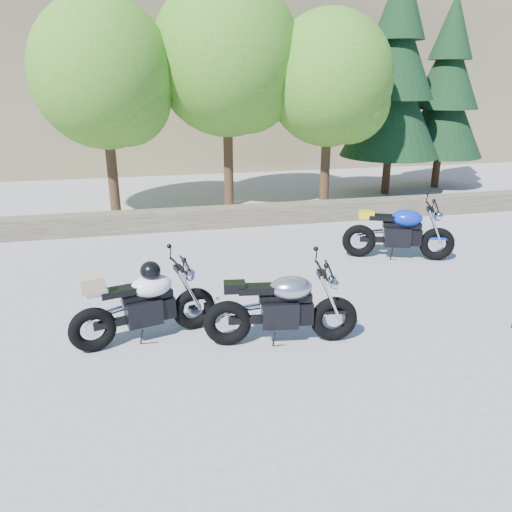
{
  "coord_description": "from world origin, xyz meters",
  "views": [
    {
      "loc": [
        -1.54,
        -7.01,
        3.7
      ],
      "look_at": [
        0.2,
        1.0,
        0.75
      ],
      "focal_mm": 35.0,
      "sensor_mm": 36.0,
      "label": 1
    }
  ],
  "objects": [
    {
      "name": "white_bike",
      "position": [
        -1.74,
        -0.21,
        0.6
      ],
      "size": [
        2.16,
        0.84,
        1.21
      ],
      "rotation": [
        0.0,
        0.0,
        0.25
      ],
      "color": "black",
      "rests_on": "ground"
    },
    {
      "name": "ground",
      "position": [
        0.0,
        0.0,
        0.0
      ],
      "size": [
        90.0,
        90.0,
        0.0
      ],
      "primitive_type": "plane",
      "color": "gray",
      "rests_on": "ground"
    },
    {
      "name": "blue_bike",
      "position": [
        3.59,
        2.25,
        0.57
      ],
      "size": [
        2.27,
        1.05,
        1.18
      ],
      "rotation": [
        0.0,
        0.0,
        -0.35
      ],
      "color": "black",
      "rests_on": "ground"
    },
    {
      "name": "conifer_near",
      "position": [
        6.2,
        8.2,
        3.68
      ],
      "size": [
        3.17,
        3.17,
        7.06
      ],
      "color": "#382314",
      "rests_on": "ground"
    },
    {
      "name": "tree_decid_mid",
      "position": [
        0.91,
        7.54,
        4.04
      ],
      "size": [
        4.08,
        4.08,
        6.24
      ],
      "color": "#382314",
      "rests_on": "ground"
    },
    {
      "name": "tree_decid_right",
      "position": [
        3.71,
        6.94,
        3.5
      ],
      "size": [
        3.54,
        3.54,
        5.41
      ],
      "color": "#382314",
      "rests_on": "ground"
    },
    {
      "name": "silver_bike",
      "position": [
        0.22,
        -0.72,
        0.55
      ],
      "size": [
        2.26,
        0.72,
        1.14
      ],
      "rotation": [
        0.0,
        0.0,
        -0.13
      ],
      "color": "black",
      "rests_on": "ground"
    },
    {
      "name": "tree_decid_left",
      "position": [
        -2.39,
        7.14,
        3.63
      ],
      "size": [
        3.67,
        3.67,
        5.62
      ],
      "color": "#382314",
      "rests_on": "ground"
    },
    {
      "name": "hillside",
      "position": [
        3.0,
        28.0,
        7.5
      ],
      "size": [
        80.0,
        30.0,
        15.0
      ],
      "primitive_type": "cube",
      "color": "brown",
      "rests_on": "ground"
    },
    {
      "name": "conifer_far",
      "position": [
        8.4,
        8.8,
        3.27
      ],
      "size": [
        2.82,
        2.82,
        6.27
      ],
      "color": "#382314",
      "rests_on": "ground"
    },
    {
      "name": "stone_wall",
      "position": [
        0.0,
        5.5,
        0.25
      ],
      "size": [
        22.0,
        0.55,
        0.5
      ],
      "primitive_type": "cube",
      "color": "#4C4232",
      "rests_on": "ground"
    }
  ]
}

